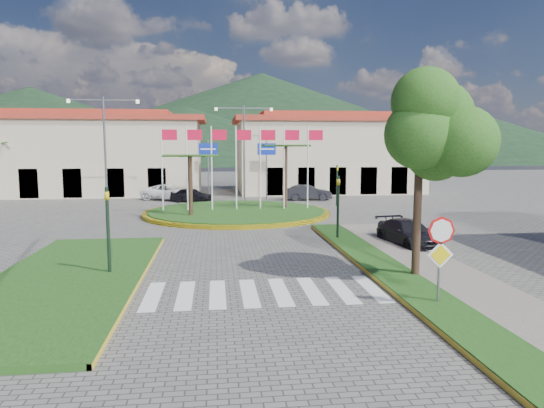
{
  "coord_description": "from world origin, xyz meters",
  "views": [
    {
      "loc": [
        -1.41,
        -10.88,
        4.6
      ],
      "look_at": [
        0.79,
        8.0,
        2.35
      ],
      "focal_mm": 32.0,
      "sensor_mm": 36.0,
      "label": 1
    }
  ],
  "objects": [
    {
      "name": "sidewalk_right",
      "position": [
        6.0,
        2.0,
        0.07
      ],
      "size": [
        4.0,
        28.0,
        0.15
      ],
      "primitive_type": "cube",
      "color": "gray",
      "rests_on": "ground"
    },
    {
      "name": "ground",
      "position": [
        0.0,
        0.0,
        0.0
      ],
      "size": [
        160.0,
        160.0,
        0.0
      ],
      "primitive_type": "plane",
      "color": "#5A5755",
      "rests_on": "ground"
    },
    {
      "name": "car_dark_b",
      "position": [
        6.52,
        30.2,
        0.67
      ],
      "size": [
        4.08,
        1.5,
        1.34
      ],
      "primitive_type": "imported",
      "rotation": [
        0.0,
        0.0,
        1.55
      ],
      "color": "black",
      "rests_on": "ground"
    },
    {
      "name": "hill_near_back",
      "position": [
        -10.0,
        130.0,
        8.0
      ],
      "size": [
        110.0,
        110.0,
        16.0
      ],
      "primitive_type": "cone",
      "color": "black",
      "rests_on": "ground"
    },
    {
      "name": "hill_far_east",
      "position": [
        70.0,
        135.0,
        9.0
      ],
      "size": [
        120.0,
        120.0,
        18.0
      ],
      "primitive_type": "cone",
      "color": "black",
      "rests_on": "ground"
    },
    {
      "name": "street_lamp_centre",
      "position": [
        1.0,
        30.0,
        4.5
      ],
      "size": [
        4.8,
        0.16,
        8.0
      ],
      "color": "slate",
      "rests_on": "ground"
    },
    {
      "name": "traffic_light_right",
      "position": [
        4.5,
        12.0,
        1.94
      ],
      "size": [
        0.15,
        0.18,
        3.2
      ],
      "color": "black",
      "rests_on": "ground"
    },
    {
      "name": "verge_right",
      "position": [
        4.8,
        2.0,
        0.09
      ],
      "size": [
        1.6,
        28.0,
        0.18
      ],
      "primitive_type": "cube",
      "color": "#1A4112",
      "rests_on": "ground"
    },
    {
      "name": "building_left",
      "position": [
        -14.0,
        38.0,
        3.9
      ],
      "size": [
        23.32,
        9.54,
        8.05
      ],
      "color": "beige",
      "rests_on": "ground"
    },
    {
      "name": "car_dark_a",
      "position": [
        -3.43,
        30.0,
        0.59
      ],
      "size": [
        3.74,
        2.32,
        1.19
      ],
      "primitive_type": "imported",
      "rotation": [
        0.0,
        0.0,
        1.29
      ],
      "color": "black",
      "rests_on": "ground"
    },
    {
      "name": "deciduous_tree",
      "position": [
        5.5,
        5.0,
        5.18
      ],
      "size": [
        3.6,
        3.6,
        6.8
      ],
      "color": "black",
      "rests_on": "ground"
    },
    {
      "name": "white_van",
      "position": [
        -5.44,
        31.87,
        0.67
      ],
      "size": [
        5.16,
        3.18,
        1.33
      ],
      "primitive_type": "imported",
      "rotation": [
        0.0,
        0.0,
        1.36
      ],
      "color": "white",
      "rests_on": "ground"
    },
    {
      "name": "direction_sign_east",
      "position": [
        3.0,
        30.97,
        3.53
      ],
      "size": [
        1.6,
        0.14,
        5.2
      ],
      "color": "slate",
      "rests_on": "ground"
    },
    {
      "name": "stop_sign",
      "position": [
        4.9,
        1.96,
        1.79
      ],
      "size": [
        0.8,
        0.11,
        2.65
      ],
      "color": "slate",
      "rests_on": "ground"
    },
    {
      "name": "crosswalk",
      "position": [
        0.0,
        4.0,
        0.01
      ],
      "size": [
        8.0,
        3.0,
        0.01
      ],
      "primitive_type": "cube",
      "color": "silver",
      "rests_on": "ground"
    },
    {
      "name": "street_lamp_west",
      "position": [
        -9.0,
        24.0,
        4.5
      ],
      "size": [
        4.8,
        0.16,
        8.0
      ],
      "color": "slate",
      "rests_on": "ground"
    },
    {
      "name": "traffic_light_far",
      "position": [
        8.0,
        26.0,
        1.94
      ],
      "size": [
        0.18,
        0.15,
        3.2
      ],
      "color": "black",
      "rests_on": "ground"
    },
    {
      "name": "roundabout_island",
      "position": [
        0.0,
        22.0,
        0.18
      ],
      "size": [
        12.7,
        12.7,
        6.0
      ],
      "color": "yellow",
      "rests_on": "ground"
    },
    {
      "name": "car_side_right",
      "position": [
        7.5,
        10.51,
        0.6
      ],
      "size": [
        2.22,
        4.32,
        1.2
      ],
      "primitive_type": "imported",
      "rotation": [
        0.0,
        0.0,
        0.14
      ],
      "color": "black",
      "rests_on": "ground"
    },
    {
      "name": "direction_sign_west",
      "position": [
        -2.0,
        30.97,
        3.53
      ],
      "size": [
        1.6,
        0.14,
        5.2
      ],
      "color": "slate",
      "rests_on": "ground"
    },
    {
      "name": "building_right",
      "position": [
        10.0,
        38.0,
        3.9
      ],
      "size": [
        19.08,
        9.54,
        8.05
      ],
      "color": "beige",
      "rests_on": "ground"
    },
    {
      "name": "traffic_light_left",
      "position": [
        -5.2,
        6.5,
        1.94
      ],
      "size": [
        0.15,
        0.18,
        3.2
      ],
      "color": "black",
      "rests_on": "ground"
    },
    {
      "name": "hill_far_mid",
      "position": [
        15.0,
        160.0,
        15.0
      ],
      "size": [
        180.0,
        180.0,
        30.0
      ],
      "primitive_type": "cone",
      "color": "black",
      "rests_on": "ground"
    },
    {
      "name": "hill_far_west",
      "position": [
        -55.0,
        140.0,
        11.0
      ],
      "size": [
        140.0,
        140.0,
        22.0
      ],
      "primitive_type": "cone",
      "color": "black",
      "rests_on": "ground"
    },
    {
      "name": "median_left",
      "position": [
        -6.5,
        6.0,
        0.09
      ],
      "size": [
        5.0,
        14.0,
        0.18
      ],
      "primitive_type": "cube",
      "color": "#1A4112",
      "rests_on": "ground"
    }
  ]
}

